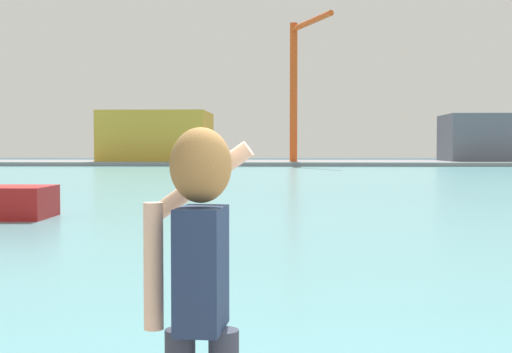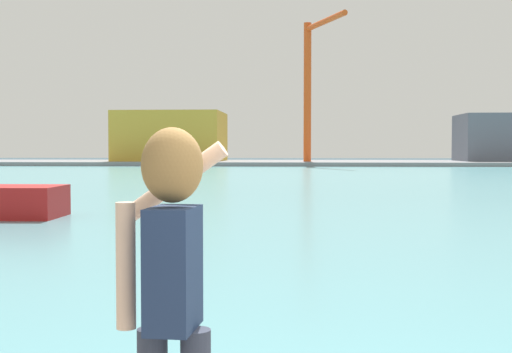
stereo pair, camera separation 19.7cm
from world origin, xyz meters
name	(u,v)px [view 1 (the left image)]	position (x,y,z in m)	size (l,w,h in m)	color
ground_plane	(295,178)	(0.00, 50.00, 0.00)	(220.00, 220.00, 0.00)	#334751
harbor_water	(295,176)	(0.00, 52.00, 0.01)	(140.00, 100.00, 0.02)	#599EA8
far_shore_dock	(291,163)	(0.00, 92.00, 0.27)	(140.00, 20.00, 0.53)	gray
person_photographer	(199,276)	(-1.16, 0.30, 1.65)	(0.53, 0.56, 1.74)	#2D3342
warehouse_left	(157,137)	(-18.60, 92.42, 3.93)	(14.39, 12.76, 6.79)	gold
warehouse_right	(484,138)	(26.73, 93.71, 3.74)	(10.80, 9.61, 6.42)	slate
port_crane	(298,77)	(0.82, 87.17, 11.62)	(5.03, 11.31, 18.25)	#D84C19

